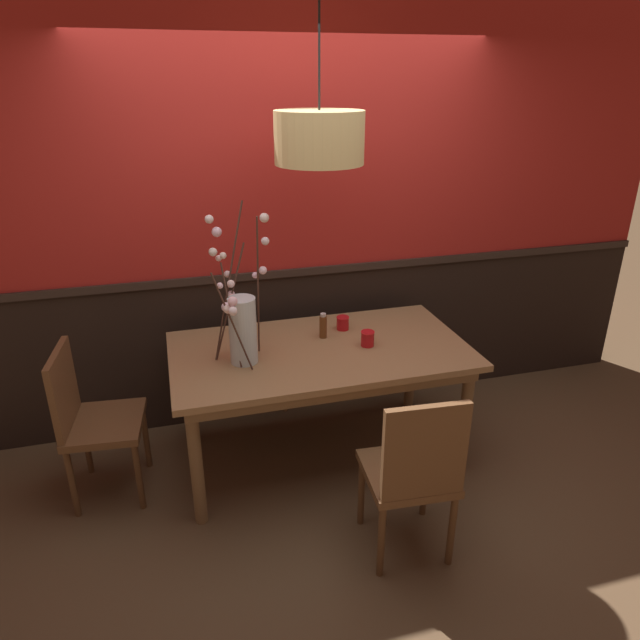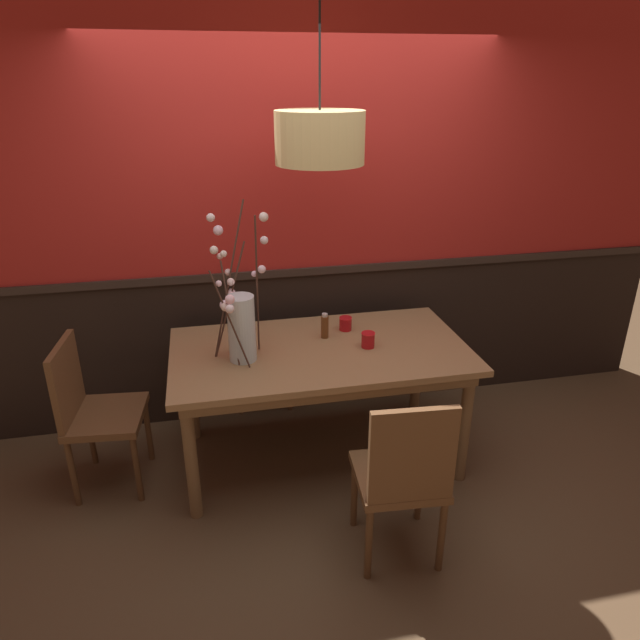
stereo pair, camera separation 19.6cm
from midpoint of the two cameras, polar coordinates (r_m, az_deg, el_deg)
ground_plane at (r=3.81m, az=1.51°, el=-13.39°), size 24.00×24.00×0.00m
back_wall at (r=3.83m, az=-0.64°, el=9.42°), size 5.36×0.14×2.73m
dining_table at (r=3.44m, az=1.63°, el=-4.08°), size 1.76×0.96×0.78m
chair_far_side_right at (r=4.38m, az=2.09°, el=-0.39°), size 0.44×0.44×0.94m
chair_far_side_left at (r=4.24m, az=-4.55°, el=-1.07°), size 0.45×0.46×0.96m
chair_head_west_end at (r=3.52m, az=-20.31°, el=-8.18°), size 0.45×0.48×0.92m
chair_near_side_right at (r=2.86m, az=10.33°, el=-14.87°), size 0.45×0.45×0.95m
vase_with_blossoms at (r=3.20m, az=-6.21°, el=-0.30°), size 0.34×0.41×0.87m
candle_holder_nearer_center at (r=3.63m, az=4.10°, el=-0.37°), size 0.08×0.08×0.09m
candle_holder_nearer_edge at (r=3.42m, az=6.45°, el=-1.99°), size 0.08×0.08×0.09m
condiment_bottle at (r=3.51m, az=2.07°, el=-0.64°), size 0.05×0.05×0.16m
pendant_lamp at (r=3.11m, az=1.87°, el=17.69°), size 0.47×0.47×0.89m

